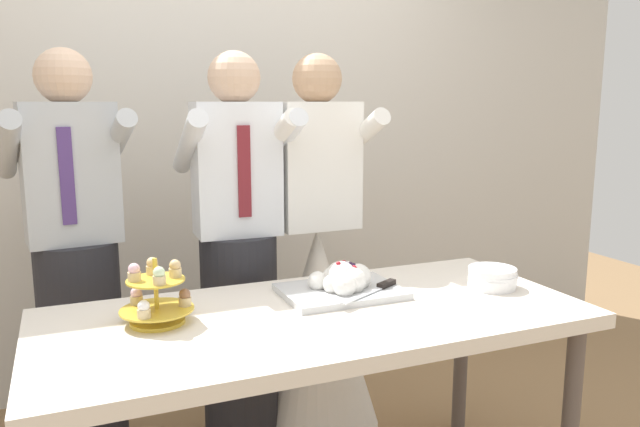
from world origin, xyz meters
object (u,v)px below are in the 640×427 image
person_bride (317,301)px  person_groom (239,274)px  dessert_table (317,333)px  plate_stack (492,278)px  cupcake_stand (156,297)px  main_cake_tray (343,283)px  person_guest (78,285)px

person_bride → person_groom: bearing=-179.9°
dessert_table → plate_stack: 0.71m
cupcake_stand → main_cake_tray: size_ratio=0.55×
main_cake_tray → person_guest: bearing=145.7°
person_groom → person_guest: (-0.63, 0.10, 0.00)m
person_groom → person_bride: size_ratio=1.00×
main_cake_tray → person_bride: 0.56m
cupcake_stand → main_cake_tray: cupcake_stand is taller
cupcake_stand → person_guest: size_ratio=0.14×
person_guest → person_groom: bearing=-9.3°
cupcake_stand → person_bride: size_ratio=0.14×
person_groom → person_bride: same height
main_cake_tray → plate_stack: bearing=-14.5°
person_bride → cupcake_stand: bearing=-144.8°
cupcake_stand → person_guest: person_guest is taller
plate_stack → person_groom: size_ratio=0.11×
person_guest → person_bride: bearing=-5.9°
dessert_table → person_groom: person_groom is taller
person_bride → dessert_table: bearing=-112.6°
cupcake_stand → dessert_table: bearing=-10.2°
person_bride → plate_stack: bearing=-55.3°
cupcake_stand → person_guest: bearing=108.6°
plate_stack → person_bride: person_bride is taller
person_groom → person_guest: size_ratio=1.00×
dessert_table → person_guest: (-0.72, 0.73, 0.05)m
plate_stack → person_bride: 0.81m
plate_stack → main_cake_tray: bearing=165.5°
cupcake_stand → person_bride: person_bride is taller
person_guest → dessert_table: bearing=-45.5°
person_guest → plate_stack: bearing=-27.5°
main_cake_tray → dessert_table: bearing=-139.6°
cupcake_stand → plate_stack: (1.21, -0.10, -0.05)m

